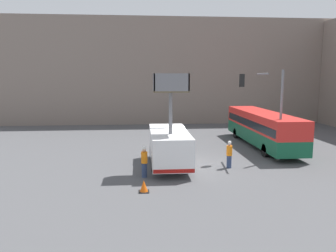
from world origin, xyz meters
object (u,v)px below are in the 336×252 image
(road_worker_directing, at_px, (229,154))
(city_bus, at_px, (262,126))
(utility_truck, at_px, (169,144))
(road_worker_near_truck, at_px, (144,162))
(traffic_cone_near_truck, at_px, (144,186))
(traffic_light_pole, at_px, (268,100))

(road_worker_directing, bearing_deg, city_bus, 70.60)
(utility_truck, relative_size, road_worker_near_truck, 3.26)
(traffic_cone_near_truck, bearing_deg, traffic_light_pole, 34.25)
(road_worker_near_truck, bearing_deg, traffic_light_pole, 67.77)
(road_worker_near_truck, distance_m, road_worker_directing, 5.83)
(traffic_light_pole, height_order, road_worker_near_truck, traffic_light_pole)
(utility_truck, xyz_separation_m, traffic_cone_near_truck, (-1.75, -4.71, -1.23))
(utility_truck, xyz_separation_m, city_bus, (8.60, 5.98, 0.22))
(city_bus, bearing_deg, traffic_cone_near_truck, 123.15)
(traffic_light_pole, xyz_separation_m, traffic_cone_near_truck, (-8.87, -6.04, -4.02))
(traffic_light_pole, xyz_separation_m, road_worker_near_truck, (-8.81, -3.48, -3.35))
(utility_truck, height_order, road_worker_near_truck, utility_truck)
(utility_truck, xyz_separation_m, road_worker_near_truck, (-1.69, -2.15, -0.57))
(utility_truck, distance_m, traffic_cone_near_truck, 5.17)
(traffic_light_pole, bearing_deg, road_worker_directing, -149.39)
(road_worker_directing, bearing_deg, utility_truck, -171.95)
(city_bus, bearing_deg, road_worker_near_truck, 115.54)
(city_bus, distance_m, road_worker_near_truck, 13.13)
(city_bus, height_order, road_worker_directing, city_bus)
(utility_truck, distance_m, road_worker_near_truck, 2.79)
(utility_truck, distance_m, city_bus, 10.47)
(city_bus, bearing_deg, utility_truck, 112.05)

